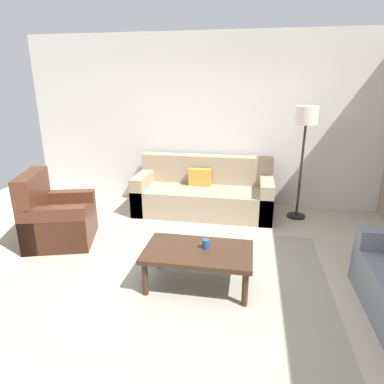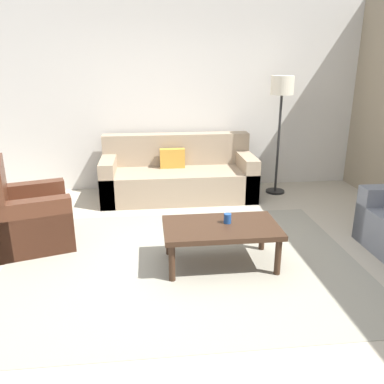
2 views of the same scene
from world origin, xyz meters
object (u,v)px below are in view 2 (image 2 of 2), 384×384
Objects in this scene: cup at (228,218)px; lamp_standing at (281,98)px; couch_main at (178,176)px; armchair_leather at (23,218)px; coffee_table at (221,230)px.

cup is 0.06× the size of lamp_standing.
armchair_leather is (-1.77, -1.49, 0.01)m from couch_main.
armchair_leather is at bearing 163.74° from cup.
cup is 2.55m from lamp_standing.
armchair_leather reaches higher than couch_main.
cup is at bearing -119.43° from lamp_standing.
armchair_leather is at bearing -155.93° from lamp_standing.
lamp_standing is (1.48, -0.04, 1.11)m from couch_main.
couch_main is 2.13m from cup.
lamp_standing is (3.25, 1.45, 1.10)m from armchair_leather.
armchair_leather is at bearing -139.95° from couch_main.
couch_main is 1.27× the size of lamp_standing.
cup reaches higher than coffee_table.
lamp_standing is at bearing 60.57° from cup.
lamp_standing reaches higher than coffee_table.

